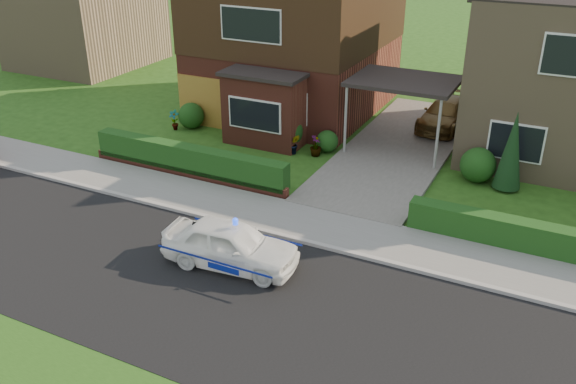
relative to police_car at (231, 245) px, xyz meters
The scene contains 22 objects.
ground 2.07m from the police_car, 37.46° to the right, with size 120.00×120.00×0.00m, color #224913.
road 2.07m from the police_car, 37.46° to the right, with size 60.00×6.00×0.02m, color black.
kerb 2.49m from the police_car, 49.76° to the left, with size 60.00×0.16×0.12m, color #9E9993.
sidewalk 3.34m from the police_car, 61.63° to the left, with size 60.00×2.00×0.10m, color slate.
driveway 9.94m from the police_car, 80.92° to the left, with size 3.80×12.00×0.12m, color #666059.
house_left 13.76m from the police_car, 108.36° to the left, with size 7.50×9.53×7.25m.
carport_link 10.09m from the police_car, 80.88° to the left, with size 3.80×3.00×2.77m.
garage_door 11.03m from the police_car, 127.34° to the left, with size 2.20×0.10×2.10m, color brown.
dwarf_wall 5.91m from the police_car, 135.92° to the left, with size 7.70×0.25×0.36m, color brown.
hedge_left 6.03m from the police_car, 134.89° to the left, with size 7.50×0.55×0.90m, color black.
hedge_right 8.48m from the police_car, 29.40° to the left, with size 7.50×0.55×0.80m, color black.
shrub_left_far 10.82m from the police_car, 129.88° to the left, with size 1.08×1.08×1.08m, color black.
shrub_left_mid 8.46m from the police_car, 106.72° to the left, with size 1.32×1.32×1.32m, color black.
shrub_left_near 8.44m from the police_car, 95.67° to the left, with size 0.84×0.84×0.84m, color black.
shrub_right_near 9.48m from the police_car, 59.83° to the left, with size 1.20×1.20×1.20m, color black.
conifer_a 9.89m from the police_car, 54.22° to the left, with size 0.90×0.90×2.60m, color black.
neighbour_left 23.72m from the police_car, 141.24° to the left, with size 6.50×7.00×5.20m, color #93795A.
police_car is the anchor object (origin of this frame).
driveway_car 13.08m from the police_car, 78.69° to the left, with size 1.58×3.89×1.13m, color brown.
potted_plant_a 10.78m from the police_car, 133.62° to the left, with size 0.44×0.30×0.83m, color gray.
potted_plant_b 7.85m from the police_car, 103.63° to the left, with size 0.42×0.34×0.77m, color gray.
potted_plant_c 7.87m from the police_car, 97.62° to the left, with size 0.44×0.44×0.78m, color gray.
Camera 1 is at (5.80, -10.33, 8.81)m, focal length 38.00 mm.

